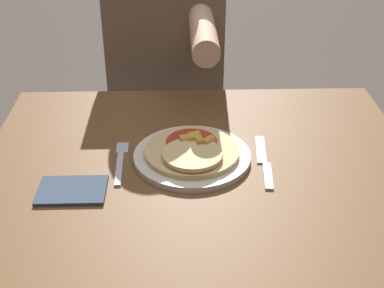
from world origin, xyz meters
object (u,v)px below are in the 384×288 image
plate (192,156)px  knife (264,162)px  person_diner (166,60)px  pizza (192,151)px  dining_table (201,215)px  fork (121,160)px

plate → knife: 0.16m
person_diner → plate: bearing=-83.6°
knife → person_diner: person_diner is taller
pizza → person_diner: 0.59m
plate → person_diner: person_diner is taller
plate → person_diner: bearing=96.4°
dining_table → person_diner: size_ratio=0.79×
plate → knife: size_ratio=1.20×
dining_table → person_diner: bearing=97.5°
plate → person_diner: size_ratio=0.21×
pizza → fork: 0.16m
pizza → fork: (-0.16, 0.00, -0.02)m
pizza → person_diner: person_diner is taller
plate → knife: bearing=-7.4°
plate → fork: (-0.16, -0.00, -0.00)m
fork → dining_table: bearing=-16.2°
knife → pizza: bearing=173.9°
dining_table → fork: bearing=163.8°
pizza → person_diner: bearing=96.4°
dining_table → plate: bearing=107.9°
pizza → fork: bearing=179.9°
plate → person_diner: 0.58m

